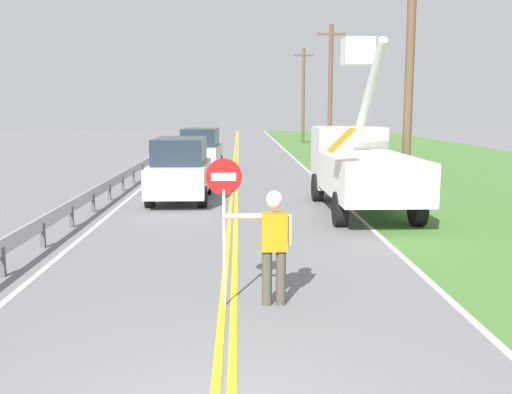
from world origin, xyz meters
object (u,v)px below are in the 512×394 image
Objects in this scene: utility_bucket_truck at (360,164)px; oncoming_suv_nearest at (180,169)px; stop_sign_paddle at (224,199)px; utility_pole_near at (410,57)px; utility_pole_mid at (330,88)px; flagger_worker at (273,240)px; oncoming_suv_second at (201,150)px; utility_pole_far at (303,94)px.

utility_bucket_truck is 5.97m from oncoming_suv_nearest.
utility_pole_near is (5.66, 9.99, 2.97)m from stop_sign_paddle.
utility_pole_mid reaches higher than utility_bucket_truck.
utility_bucket_truck is 0.83× the size of utility_pole_mid.
utility_pole_near is 18.70m from utility_pole_mid.
flagger_worker is 1.02m from stop_sign_paddle.
oncoming_suv_nearest is (-1.73, 10.74, -0.65)m from stop_sign_paddle.
stop_sign_paddle is 0.50× the size of oncoming_suv_second.
oncoming_suv_second is at bearing 89.44° from oncoming_suv_nearest.
utility_pole_far reaches higher than oncoming_suv_nearest.
utility_pole_far is (5.91, 43.42, 2.58)m from stop_sign_paddle.
flagger_worker is 11.00m from oncoming_suv_nearest.
utility_pole_mid reaches higher than stop_sign_paddle.
oncoming_suv_second is 24.87m from utility_pole_far.
utility_pole_near is 33.44m from utility_pole_far.
stop_sign_paddle is 20.02m from oncoming_suv_second.
flagger_worker is at bearing -100.39° from utility_pole_mid.
oncoming_suv_nearest is at bearing -103.15° from utility_pole_far.
utility_pole_far is at bearing 83.24° from flagger_worker.
utility_pole_near reaches higher than utility_pole_far.
flagger_worker is at bearing -83.12° from oncoming_suv_second.
oncoming_suv_nearest is at bearing 103.10° from flagger_worker.
flagger_worker is 43.82m from utility_pole_far.
oncoming_suv_nearest is 0.56× the size of utility_pole_far.
utility_pole_far is (7.64, 32.68, 3.22)m from oncoming_suv_nearest.
stop_sign_paddle is 43.90m from utility_pole_far.
stop_sign_paddle is at bearing -97.75° from utility_pole_far.
utility_pole_far is at bearing 76.85° from oncoming_suv_nearest.
utility_bucket_truck is 34.82m from utility_pole_far.
oncoming_suv_second is 0.52× the size of utility_pole_near.
oncoming_suv_second is at bearing 126.24° from utility_pole_near.
oncoming_suv_second is at bearing 96.88° from flagger_worker.
utility_pole_mid is at bearing 48.76° from oncoming_suv_second.
utility_pole_near is (1.76, 1.20, 3.27)m from utility_bucket_truck.
oncoming_suv_second is at bearing 94.69° from stop_sign_paddle.
oncoming_suv_second is at bearing -131.24° from utility_pole_mid.
utility_pole_mid reaches higher than utility_pole_far.
utility_pole_near reaches higher than utility_pole_mid.
oncoming_suv_nearest is 9.20m from oncoming_suv_second.
utility_bucket_truck is 20.22m from utility_pole_mid.
utility_pole_near is at bearing -53.76° from oncoming_suv_second.
utility_bucket_truck is at bearing -93.32° from utility_pole_far.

